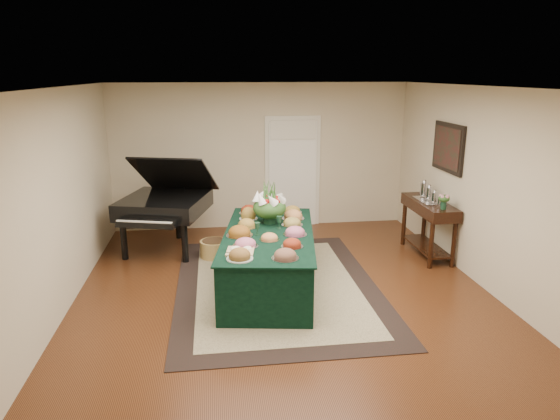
{
  "coord_description": "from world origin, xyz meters",
  "views": [
    {
      "loc": [
        -0.88,
        -6.23,
        2.87
      ],
      "look_at": [
        0.0,
        0.3,
        1.05
      ],
      "focal_mm": 32.0,
      "sensor_mm": 36.0,
      "label": 1
    }
  ],
  "objects": [
    {
      "name": "mahogany_sideboard",
      "position": [
        2.5,
        1.03,
        0.7
      ],
      "size": [
        0.45,
        1.3,
        0.9
      ],
      "color": "black",
      "rests_on": "ground"
    },
    {
      "name": "area_rug",
      "position": [
        -0.07,
        0.13,
        0.01
      ],
      "size": [
        2.75,
        3.85,
        0.01
      ],
      "color": "black",
      "rests_on": "ground"
    },
    {
      "name": "floral_centerpiece",
      "position": [
        -0.11,
        0.58,
        1.07
      ],
      "size": [
        0.5,
        0.5,
        0.5
      ],
      "color": "#163724",
      "rests_on": "buffet_table"
    },
    {
      "name": "wall_painting",
      "position": [
        2.72,
        1.03,
        1.75
      ],
      "size": [
        0.05,
        0.95,
        0.75
      ],
      "color": "black",
      "rests_on": "ground"
    },
    {
      "name": "ground",
      "position": [
        0.0,
        0.0,
        0.0
      ],
      "size": [
        6.0,
        6.0,
        0.0
      ],
      "primitive_type": "plane",
      "color": "black",
      "rests_on": "ground"
    },
    {
      "name": "grand_piano",
      "position": [
        -1.7,
        1.85,
        0.79
      ],
      "size": [
        1.7,
        1.8,
        1.61
      ],
      "color": "black",
      "rests_on": "ground"
    },
    {
      "name": "buffet_table",
      "position": [
        -0.17,
        0.14,
        0.39
      ],
      "size": [
        1.57,
        2.68,
        0.78
      ],
      "color": "black",
      "rests_on": "ground"
    },
    {
      "name": "cutting_board",
      "position": [
        -0.6,
        -0.54,
        0.82
      ],
      "size": [
        0.37,
        0.37,
        0.1
      ],
      "color": "tan",
      "rests_on": "buffet_table"
    },
    {
      "name": "tea_service",
      "position": [
        2.5,
        1.03,
        1.01
      ],
      "size": [
        0.34,
        0.74,
        0.3
      ],
      "color": "silver",
      "rests_on": "mahogany_sideboard"
    },
    {
      "name": "food_platters",
      "position": [
        -0.19,
        0.23,
        0.83
      ],
      "size": [
        1.22,
        2.29,
        0.14
      ],
      "color": "#A0A9A0",
      "rests_on": "buffet_table"
    },
    {
      "name": "wicker_basket",
      "position": [
        -0.92,
        1.37,
        0.14
      ],
      "size": [
        0.45,
        0.45,
        0.28
      ],
      "primitive_type": "cylinder",
      "color": "olive",
      "rests_on": "ground"
    },
    {
      "name": "green_goblets",
      "position": [
        -0.17,
        0.19,
        0.87
      ],
      "size": [
        0.4,
        0.33,
        0.18
      ],
      "color": "#163724",
      "rests_on": "buffet_table"
    },
    {
      "name": "pink_bouquet",
      "position": [
        2.5,
        0.56,
        1.06
      ],
      "size": [
        0.19,
        0.19,
        0.24
      ],
      "color": "#163724",
      "rests_on": "mahogany_sideboard"
    },
    {
      "name": "kitchen_doorway",
      "position": [
        0.6,
        2.97,
        1.02
      ],
      "size": [
        1.05,
        0.07,
        2.1
      ],
      "color": "silver",
      "rests_on": "ground"
    }
  ]
}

